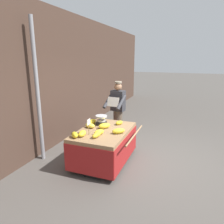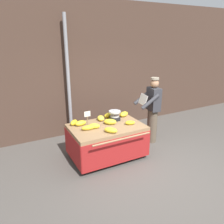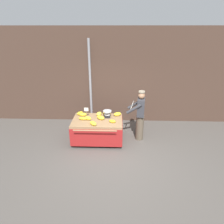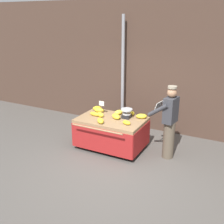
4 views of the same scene
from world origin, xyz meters
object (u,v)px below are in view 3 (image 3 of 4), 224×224
object	(u,v)px
banana_bunch_1	(93,123)
banana_bunch_0	(80,113)
price_sign	(86,110)
street_pole	(90,83)
banana_bunch_9	(117,114)
banana_bunch_3	(107,113)
banana_bunch_5	(83,118)
banana_bunch_7	(88,118)
banana_bunch_6	(112,121)
banana_cart	(97,126)
banana_bunch_4	(101,118)
weighing_scale	(107,114)
banana_bunch_2	(83,114)
vendor_person	(140,116)

from	to	relation	value
banana_bunch_1	banana_bunch_0	bearing A→B (deg)	125.60
price_sign	street_pole	bearing A→B (deg)	90.43
banana_bunch_9	banana_bunch_3	bearing A→B (deg)	166.99
banana_bunch_5	price_sign	bearing A→B (deg)	70.92
banana_bunch_1	banana_bunch_7	bearing A→B (deg)	120.74
banana_bunch_1	banana_bunch_9	bearing A→B (deg)	44.20
banana_bunch_5	banana_bunch_6	size ratio (longest dim) A/B	1.31
banana_cart	banana_bunch_3	world-z (taller)	banana_bunch_3
price_sign	banana_bunch_5	xyz separation A→B (m)	(-0.07, -0.22, -0.20)
banana_bunch_4	banana_bunch_1	bearing A→B (deg)	-115.45
banana_bunch_1	banana_bunch_9	distance (m)	1.03
banana_bunch_6	banana_bunch_9	distance (m)	0.56
banana_bunch_3	banana_cart	bearing A→B (deg)	-123.81
banana_bunch_1	banana_bunch_3	distance (m)	0.89
banana_bunch_6	weighing_scale	bearing A→B (deg)	114.52
banana_bunch_3	banana_bunch_4	bearing A→B (deg)	-114.75
street_pole	banana_bunch_2	distance (m)	1.39
banana_bunch_6	banana_bunch_7	bearing A→B (deg)	167.81
banana_bunch_1	banana_bunch_4	xyz separation A→B (m)	(0.20, 0.41, 0.01)
banana_bunch_4	banana_bunch_6	distance (m)	0.45
banana_bunch_0	banana_bunch_7	distance (m)	0.51
street_pole	vendor_person	size ratio (longest dim) A/B	1.87
banana_bunch_9	banana_bunch_1	bearing A→B (deg)	-135.80
banana_bunch_0	banana_bunch_3	bearing A→B (deg)	3.03
banana_bunch_3	weighing_scale	bearing A→B (deg)	-82.85
banana_bunch_0	banana_bunch_2	world-z (taller)	same
weighing_scale	vendor_person	world-z (taller)	vendor_person
banana_bunch_0	vendor_person	world-z (taller)	vendor_person
banana_cart	vendor_person	bearing A→B (deg)	6.82
banana_bunch_0	banana_bunch_3	xyz separation A→B (m)	(0.92, 0.05, 0.00)
banana_bunch_6	banana_bunch_4	bearing A→B (deg)	149.57
banana_bunch_6	vendor_person	world-z (taller)	vendor_person
price_sign	banana_bunch_7	world-z (taller)	price_sign
banana_bunch_0	banana_bunch_7	world-z (taller)	banana_bunch_0
banana_bunch_2	banana_bunch_7	xyz separation A→B (m)	(0.20, -0.29, -0.00)
banana_bunch_2	banana_bunch_9	xyz separation A→B (m)	(1.16, 0.07, 0.00)
banana_bunch_9	vendor_person	xyz separation A→B (m)	(0.74, -0.18, 0.04)
banana_cart	weighing_scale	world-z (taller)	weighing_scale
weighing_scale	banana_bunch_3	distance (m)	0.23
banana_bunch_2	banana_bunch_0	bearing A→B (deg)	139.62
banana_bunch_1	banana_bunch_4	size ratio (longest dim) A/B	0.99
price_sign	banana_bunch_4	size ratio (longest dim) A/B	1.18
banana_bunch_4	banana_bunch_6	world-z (taller)	banana_bunch_4
banana_bunch_2	banana_cart	bearing A→B (deg)	-28.58
banana_cart	banana_bunch_4	distance (m)	0.30
street_pole	banana_bunch_4	distance (m)	1.66
banana_bunch_0	banana_bunch_1	xyz separation A→B (m)	(0.54, -0.75, -0.00)
banana_cart	banana_bunch_6	world-z (taller)	banana_bunch_6
weighing_scale	banana_bunch_0	world-z (taller)	weighing_scale
banana_bunch_4	banana_bunch_2	bearing A→B (deg)	158.94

